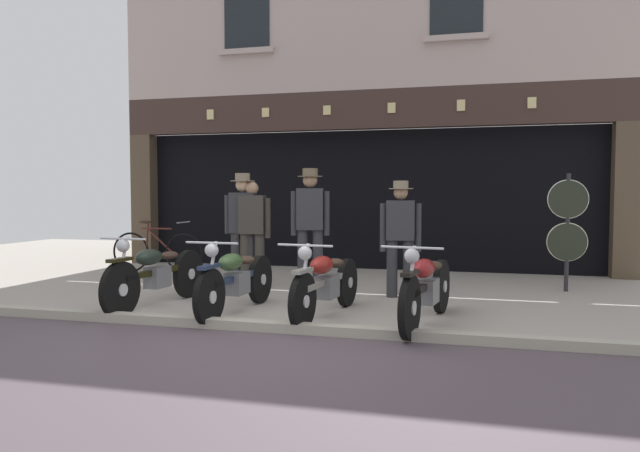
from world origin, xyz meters
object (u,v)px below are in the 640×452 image
(advert_board_near, at_px, (276,175))
(motorcycle_center_right, at_px, (427,287))
(shopkeeper_center, at_px, (310,223))
(salesman_left, at_px, (252,230))
(motorcycle_center, at_px, (326,282))
(motorcycle_center_left, at_px, (236,279))
(assistant_far_right, at_px, (243,224))
(leaning_bicycle, at_px, (157,251))
(advert_board_far, at_px, (218,174))
(tyre_sign_pole, at_px, (568,222))
(motorcycle_left, at_px, (156,273))
(salesman_right, at_px, (400,234))

(advert_board_near, bearing_deg, motorcycle_center_right, -54.72)
(shopkeeper_center, bearing_deg, salesman_left, -15.00)
(shopkeeper_center, bearing_deg, motorcycle_center, 101.12)
(motorcycle_center_left, xyz_separation_m, assistant_far_right, (-0.65, 1.83, 0.55))
(motorcycle_center_left, height_order, leaning_bicycle, leaning_bicycle)
(motorcycle_center, xyz_separation_m, shopkeeper_center, (-0.65, 1.66, 0.59))
(motorcycle_center_left, relative_size, advert_board_far, 1.93)
(motorcycle_center_left, distance_m, motorcycle_center, 1.08)
(motorcycle_center, xyz_separation_m, advert_board_near, (-2.13, 4.51, 1.36))
(assistant_far_right, relative_size, leaning_bicycle, 0.96)
(assistant_far_right, relative_size, advert_board_near, 1.87)
(motorcycle_center_left, xyz_separation_m, tyre_sign_pole, (4.02, 2.68, 0.59))
(motorcycle_left, distance_m, motorcycle_center, 2.20)
(motorcycle_center, relative_size, advert_board_near, 2.16)
(tyre_sign_pole, bearing_deg, advert_board_near, 159.51)
(motorcycle_center, relative_size, advert_board_far, 1.94)
(assistant_far_right, bearing_deg, motorcycle_center_left, 102.19)
(motorcycle_center_left, bearing_deg, salesman_left, -71.71)
(salesman_left, relative_size, salesman_right, 1.00)
(assistant_far_right, xyz_separation_m, advert_board_far, (-1.65, 2.75, 0.84))
(assistant_far_right, height_order, advert_board_near, advert_board_near)
(motorcycle_center_right, height_order, leaning_bicycle, leaning_bicycle)
(leaning_bicycle, bearing_deg, advert_board_near, 127.73)
(salesman_right, bearing_deg, advert_board_far, -41.48)
(motorcycle_center_left, height_order, salesman_left, salesman_left)
(motorcycle_left, distance_m, advert_board_far, 4.81)
(motorcycle_left, relative_size, advert_board_far, 2.01)
(shopkeeper_center, height_order, assistant_far_right, shopkeeper_center)
(motorcycle_left, distance_m, advert_board_near, 4.65)
(shopkeeper_center, relative_size, assistant_far_right, 1.03)
(salesman_right, distance_m, advert_board_far, 5.11)
(motorcycle_left, relative_size, motorcycle_center_right, 1.00)
(motorcycle_center_right, distance_m, tyre_sign_pole, 3.33)
(salesman_left, bearing_deg, leaning_bicycle, -36.06)
(salesman_left, height_order, leaning_bicycle, salesman_left)
(motorcycle_left, distance_m, salesman_left, 1.85)
(motorcycle_left, height_order, advert_board_near, advert_board_near)
(motorcycle_left, height_order, salesman_right, salesman_right)
(tyre_sign_pole, height_order, advert_board_near, advert_board_near)
(advert_board_far, xyz_separation_m, leaning_bicycle, (-0.55, -1.46, -1.43))
(advert_board_near, height_order, advert_board_far, advert_board_far)
(salesman_right, bearing_deg, motorcycle_center_left, 37.35)
(salesman_right, bearing_deg, salesman_left, -10.53)
(shopkeeper_center, distance_m, advert_board_far, 4.03)
(motorcycle_center, height_order, salesman_right, salesman_right)
(motorcycle_left, xyz_separation_m, leaning_bicycle, (-1.73, 2.99, -0.04))
(motorcycle_left, relative_size, assistant_far_right, 1.20)
(tyre_sign_pole, bearing_deg, advert_board_far, 163.29)
(motorcycle_left, bearing_deg, motorcycle_center, -176.08)
(motorcycle_center, bearing_deg, motorcycle_left, 5.78)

